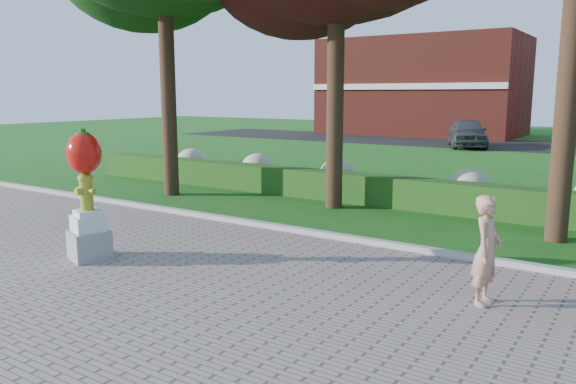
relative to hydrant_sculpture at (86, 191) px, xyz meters
The scene contains 9 objects.
ground 3.63m from the hydrant_sculpture, 12.30° to the left, with size 100.00×100.00×0.00m, color #175A16.
curb 5.13m from the hydrant_sculpture, 48.30° to the left, with size 40.00×0.18×0.15m, color #ADADA5.
lawn_hedge 8.45m from the hydrant_sculpture, 66.75° to the left, with size 24.00×0.70×0.80m, color #234D16.
hydrangea_row 9.58m from the hydrant_sculpture, 65.97° to the left, with size 20.10×1.10×0.99m.
street 28.94m from the hydrant_sculpture, 83.41° to the left, with size 50.00×8.00×0.02m, color black.
building_left 35.43m from the hydrant_sculpture, 100.89° to the left, with size 14.00×8.00×7.00m, color maroon.
hydrant_sculpture is the anchor object (origin of this frame).
woman 6.77m from the hydrant_sculpture, 14.40° to the left, with size 0.57×0.38×1.57m, color tan.
parked_car 26.03m from the hydrant_sculpture, 91.60° to the left, with size 1.92×4.77×1.63m, color #3E4045.
Camera 1 is at (5.10, -6.92, 2.99)m, focal length 35.00 mm.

